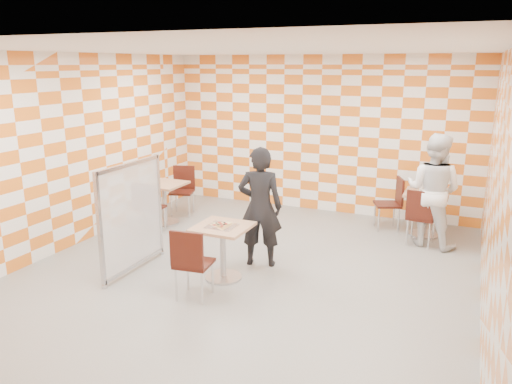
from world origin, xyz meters
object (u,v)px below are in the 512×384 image
(empty_table, at_px, (164,196))
(soda_bottle, at_px, (437,186))
(chair_empty_far, at_px, (183,186))
(chair_second_front, at_px, (421,213))
(man_dark, at_px, (260,207))
(chair_empty_near, at_px, (147,204))
(chair_main_front, at_px, (191,259))
(main_table, at_px, (223,243))
(chair_second_side, at_px, (393,199))
(man_white, at_px, (433,190))
(partition, at_px, (132,216))
(second_table, at_px, (426,206))
(sport_bottle, at_px, (422,186))

(empty_table, bearing_deg, soda_bottle, 15.88)
(chair_empty_far, bearing_deg, empty_table, -88.68)
(chair_second_front, bearing_deg, man_dark, -139.98)
(chair_empty_near, bearing_deg, chair_main_front, -43.07)
(chair_second_front, bearing_deg, main_table, -134.05)
(chair_second_side, xyz_separation_m, chair_empty_near, (-3.75, -1.97, 0.00))
(chair_empty_far, relative_size, man_white, 0.51)
(chair_main_front, relative_size, soda_bottle, 4.02)
(empty_table, height_order, chair_main_front, chair_main_front)
(chair_second_front, relative_size, partition, 0.60)
(main_table, bearing_deg, chair_empty_far, 131.31)
(second_table, distance_m, empty_table, 4.56)
(chair_empty_near, xyz_separation_m, man_dark, (2.25, -0.41, 0.32))
(main_table, height_order, second_table, same)
(second_table, height_order, chair_second_side, chair_second_side)
(chair_second_front, height_order, sport_bottle, sport_bottle)
(chair_main_front, relative_size, chair_second_front, 1.00)
(man_dark, bearing_deg, man_white, -155.67)
(man_white, bearing_deg, chair_empty_near, 33.83)
(chair_empty_far, xyz_separation_m, man_dark, (2.36, -1.73, 0.32))
(chair_main_front, xyz_separation_m, chair_second_side, (1.81, 3.78, 0.00))
(chair_empty_far, bearing_deg, chair_second_front, -0.33)
(chair_second_front, xyz_separation_m, chair_second_side, (-0.53, 0.68, 0.00))
(main_table, height_order, chair_second_front, chair_second_front)
(chair_second_front, xyz_separation_m, partition, (-3.56, -2.61, 0.25))
(chair_empty_near, relative_size, soda_bottle, 4.02)
(main_table, relative_size, sport_bottle, 3.75)
(chair_empty_near, xyz_separation_m, partition, (0.71, -1.32, 0.25))
(main_table, relative_size, soda_bottle, 3.26)
(second_table, distance_m, chair_second_front, 0.58)
(second_table, xyz_separation_m, man_dark, (-2.05, -2.28, 0.36))
(chair_second_front, bearing_deg, partition, -143.73)
(main_table, relative_size, partition, 0.48)
(partition, xyz_separation_m, man_dark, (1.53, 0.91, 0.07))
(man_white, bearing_deg, chair_second_front, 56.39)
(empty_table, xyz_separation_m, soda_bottle, (4.53, 1.29, 0.34))
(empty_table, xyz_separation_m, chair_empty_far, (-0.02, 0.66, 0.04))
(empty_table, height_order, sport_bottle, sport_bottle)
(chair_empty_far, bearing_deg, chair_second_side, 9.57)
(man_white, distance_m, soda_bottle, 0.53)
(chair_main_front, xyz_separation_m, partition, (-1.22, 0.49, 0.25))
(chair_second_front, xyz_separation_m, soda_bottle, (0.16, 0.65, 0.31))
(chair_empty_far, distance_m, partition, 2.78)
(chair_second_side, bearing_deg, chair_second_front, -51.83)
(empty_table, relative_size, chair_second_side, 0.81)
(chair_main_front, distance_m, sport_bottle, 4.38)
(chair_second_side, relative_size, sport_bottle, 4.62)
(man_dark, height_order, man_white, man_white)
(chair_second_front, xyz_separation_m, man_dark, (-2.03, -1.70, 0.32))
(chair_main_front, height_order, man_dark, man_dark)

